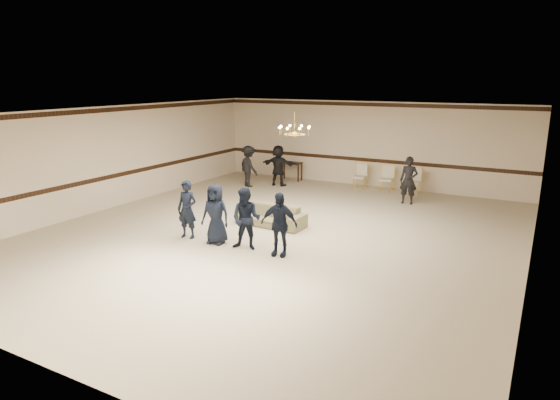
% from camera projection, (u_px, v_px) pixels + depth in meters
% --- Properties ---
extents(room, '(12.01, 14.01, 3.21)m').
position_uv_depth(room, '(277.00, 175.00, 12.66)').
color(room, '#B9AD8E').
rests_on(room, ground).
extents(chair_rail, '(12.00, 0.02, 0.14)m').
position_uv_depth(chair_rail, '(366.00, 160.00, 18.74)').
color(chair_rail, black).
rests_on(chair_rail, wall_back).
extents(crown_molding, '(12.00, 0.02, 0.14)m').
position_uv_depth(crown_molding, '(368.00, 104.00, 18.24)').
color(crown_molding, black).
rests_on(crown_molding, wall_back).
extents(chandelier, '(0.94, 0.94, 0.89)m').
position_uv_depth(chandelier, '(295.00, 122.00, 13.20)').
color(chandelier, gold).
rests_on(chandelier, ceiling).
extents(boy_a, '(0.58, 0.41, 1.51)m').
position_uv_depth(boy_a, '(187.00, 210.00, 12.60)').
color(boy_a, black).
rests_on(boy_a, floor).
extents(boy_b, '(0.79, 0.57, 1.51)m').
position_uv_depth(boy_b, '(216.00, 214.00, 12.18)').
color(boy_b, black).
rests_on(boy_b, floor).
extents(boy_c, '(0.84, 0.71, 1.51)m').
position_uv_depth(boy_c, '(246.00, 219.00, 11.76)').
color(boy_c, black).
rests_on(boy_c, floor).
extents(boy_d, '(0.93, 0.51, 1.51)m').
position_uv_depth(boy_d, '(279.00, 224.00, 11.34)').
color(boy_d, black).
rests_on(boy_d, floor).
extents(settee, '(1.99, 0.84, 0.57)m').
position_uv_depth(settee, '(271.00, 216.00, 13.76)').
color(settee, '#77744F').
rests_on(settee, floor).
extents(adult_left, '(1.16, 0.97, 1.57)m').
position_uv_depth(adult_left, '(249.00, 166.00, 18.60)').
color(adult_left, black).
rests_on(adult_left, floor).
extents(adult_mid, '(1.48, 0.56, 1.57)m').
position_uv_depth(adult_mid, '(278.00, 165.00, 18.78)').
color(adult_mid, black).
rests_on(adult_mid, floor).
extents(adult_right, '(0.60, 0.41, 1.57)m').
position_uv_depth(adult_right, '(409.00, 180.00, 16.05)').
color(adult_right, black).
rests_on(adult_right, floor).
extents(banquet_chair_left, '(0.48, 0.48, 0.95)m').
position_uv_depth(banquet_chair_left, '(360.00, 177.00, 18.26)').
color(banquet_chair_left, beige).
rests_on(banquet_chair_left, floor).
extents(banquet_chair_mid, '(0.50, 0.50, 0.95)m').
position_uv_depth(banquet_chair_mid, '(386.00, 179.00, 17.79)').
color(banquet_chair_mid, beige).
rests_on(banquet_chair_mid, floor).
extents(banquet_chair_right, '(0.47, 0.47, 0.95)m').
position_uv_depth(banquet_chair_right, '(414.00, 182.00, 17.32)').
color(banquet_chair_right, beige).
rests_on(banquet_chair_right, floor).
extents(console_table, '(0.91, 0.40, 0.75)m').
position_uv_depth(console_table, '(291.00, 171.00, 19.86)').
color(console_table, black).
rests_on(console_table, floor).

